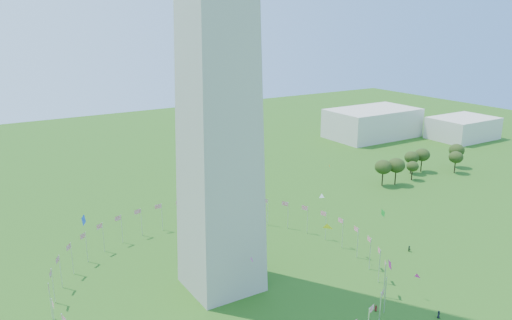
{
  "coord_description": "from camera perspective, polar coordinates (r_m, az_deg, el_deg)",
  "views": [
    {
      "loc": [
        -52.31,
        -50.41,
        65.16
      ],
      "look_at": [
        0.84,
        35.0,
        36.48
      ],
      "focal_mm": 35.0,
      "sensor_mm": 36.0,
      "label": 1
    }
  ],
  "objects": [
    {
      "name": "tree_line_east",
      "position": [
        222.86,
        18.17,
        -0.54
      ],
      "size": [
        53.94,
        15.62,
        10.92
      ],
      "color": "#304617",
      "rests_on": "ground"
    },
    {
      "name": "gov_building_east_a",
      "position": [
        290.45,
        13.14,
        4.15
      ],
      "size": [
        50.0,
        30.0,
        16.0
      ],
      "primitive_type": "cube",
      "color": "beige",
      "rests_on": "ground"
    },
    {
      "name": "gov_building_east_b",
      "position": [
        302.08,
        22.56,
        3.4
      ],
      "size": [
        35.0,
        25.0,
        12.0
      ],
      "primitive_type": "cube",
      "color": "beige",
      "rests_on": "ground"
    },
    {
      "name": "kites_aloft",
      "position": [
        106.15,
        7.61,
        -10.04
      ],
      "size": [
        103.81,
        80.51,
        35.67
      ],
      "color": "yellow",
      "rests_on": "ground"
    },
    {
      "name": "flag_ring",
      "position": [
        128.45,
        -3.95,
        -12.31
      ],
      "size": [
        80.24,
        80.24,
        9.0
      ],
      "color": "silver",
      "rests_on": "ground"
    }
  ]
}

